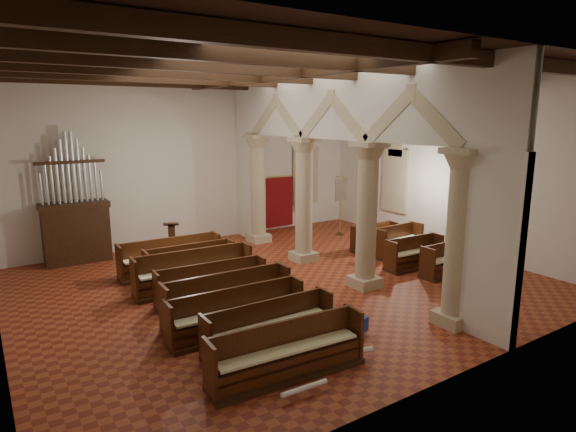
% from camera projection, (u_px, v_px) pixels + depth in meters
% --- Properties ---
extents(floor, '(14.00, 14.00, 0.00)m').
position_uv_depth(floor, '(282.00, 283.00, 13.87)').
color(floor, brown).
rests_on(floor, ground).
extents(ceiling, '(14.00, 14.00, 0.00)m').
position_uv_depth(ceiling, '(282.00, 67.00, 12.65)').
color(ceiling, black).
rests_on(ceiling, wall_back).
extents(wall_back, '(14.00, 0.02, 6.00)m').
position_uv_depth(wall_back, '(197.00, 163.00, 18.17)').
color(wall_back, silver).
rests_on(wall_back, floor).
extents(wall_front, '(14.00, 0.02, 6.00)m').
position_uv_depth(wall_front, '(468.00, 218.00, 8.35)').
color(wall_front, silver).
rests_on(wall_front, floor).
extents(wall_right, '(0.02, 12.00, 6.00)m').
position_uv_depth(wall_right, '(448.00, 166.00, 17.02)').
color(wall_right, silver).
rests_on(wall_right, floor).
extents(ceiling_beams, '(13.80, 11.80, 0.30)m').
position_uv_depth(ceiling_beams, '(282.00, 74.00, 12.69)').
color(ceiling_beams, '#361F11').
rests_on(ceiling_beams, wall_back).
extents(arcade, '(0.90, 11.90, 6.00)m').
position_uv_depth(arcade, '(334.00, 157.00, 14.11)').
color(arcade, tan).
rests_on(arcade, floor).
extents(window_right_a, '(0.03, 1.00, 2.20)m').
position_uv_depth(window_right_a, '(484.00, 194.00, 15.95)').
color(window_right_a, '#367A66').
rests_on(window_right_a, wall_right).
extents(window_right_b, '(0.03, 1.00, 2.20)m').
position_uv_depth(window_right_b, '(395.00, 181.00, 19.22)').
color(window_right_b, '#367A66').
rests_on(window_right_b, wall_right).
extents(window_back, '(1.00, 0.03, 2.20)m').
position_uv_depth(window_back, '(305.00, 175.00, 21.00)').
color(window_back, '#367A66').
rests_on(window_back, wall_back).
extents(pipe_organ, '(2.10, 0.85, 4.40)m').
position_uv_depth(pipe_organ, '(75.00, 221.00, 15.67)').
color(pipe_organ, '#361F11').
rests_on(pipe_organ, floor).
extents(lectern, '(0.62, 0.66, 1.25)m').
position_uv_depth(lectern, '(172.00, 242.00, 16.47)').
color(lectern, '#391D12').
rests_on(lectern, floor).
extents(dossal_curtain, '(1.80, 0.07, 2.17)m').
position_uv_depth(dossal_curtain, '(277.00, 202.00, 20.36)').
color(dossal_curtain, maroon).
rests_on(dossal_curtain, floor).
extents(processional_banner, '(0.56, 0.72, 2.46)m').
position_uv_depth(processional_banner, '(340.00, 215.00, 19.43)').
color(processional_banner, '#361F11').
rests_on(processional_banner, floor).
extents(hymnal_box_a, '(0.38, 0.34, 0.32)m').
position_uv_depth(hymnal_box_a, '(360.00, 324.00, 10.54)').
color(hymnal_box_a, navy).
rests_on(hymnal_box_a, floor).
extents(hymnal_box_b, '(0.45, 0.42, 0.37)m').
position_uv_depth(hymnal_box_b, '(295.00, 305.00, 11.57)').
color(hymnal_box_b, '#163098').
rests_on(hymnal_box_b, floor).
extents(hymnal_box_c, '(0.39, 0.34, 0.33)m').
position_uv_depth(hymnal_box_c, '(281.00, 282.00, 13.23)').
color(hymnal_box_c, navy).
rests_on(hymnal_box_c, floor).
extents(tube_heater_a, '(0.91, 0.14, 0.09)m').
position_uv_depth(tube_heater_a, '(304.00, 388.00, 8.24)').
color(tube_heater_a, silver).
rests_on(tube_heater_a, floor).
extents(tube_heater_b, '(1.14, 0.39, 0.11)m').
position_uv_depth(tube_heater_b, '(346.00, 353.00, 9.45)').
color(tube_heater_b, silver).
rests_on(tube_heater_b, floor).
extents(nave_pew_0, '(3.11, 0.90, 1.03)m').
position_uv_depth(nave_pew_0, '(288.00, 359.00, 8.86)').
color(nave_pew_0, '#361F11').
rests_on(nave_pew_0, floor).
extents(nave_pew_1, '(2.90, 0.70, 0.99)m').
position_uv_depth(nave_pew_1, '(270.00, 333.00, 9.96)').
color(nave_pew_1, '#361F11').
rests_on(nave_pew_1, floor).
extents(nave_pew_2, '(3.16, 0.80, 1.02)m').
position_uv_depth(nave_pew_2, '(237.00, 319.00, 10.62)').
color(nave_pew_2, '#361F11').
rests_on(nave_pew_2, floor).
extents(nave_pew_3, '(3.09, 0.86, 1.15)m').
position_uv_depth(nave_pew_3, '(228.00, 306.00, 11.25)').
color(nave_pew_3, '#361F11').
rests_on(nave_pew_3, floor).
extents(nave_pew_4, '(2.95, 0.85, 1.00)m').
position_uv_depth(nave_pew_4, '(212.00, 289.00, 12.50)').
color(nave_pew_4, '#361F11').
rests_on(nave_pew_4, floor).
extents(nave_pew_5, '(3.32, 0.92, 1.12)m').
position_uv_depth(nave_pew_5, '(194.00, 277.00, 13.31)').
color(nave_pew_5, '#361F11').
rests_on(nave_pew_5, floor).
extents(nave_pew_6, '(2.67, 0.75, 1.03)m').
position_uv_depth(nave_pew_6, '(190.00, 268.00, 14.19)').
color(nave_pew_6, '#361F11').
rests_on(nave_pew_6, floor).
extents(nave_pew_7, '(3.09, 0.82, 1.11)m').
position_uv_depth(nave_pew_7, '(171.00, 262.00, 14.64)').
color(nave_pew_7, '#361F11').
rests_on(nave_pew_7, floor).
extents(aisle_pew_0, '(1.98, 0.67, 0.98)m').
position_uv_depth(aisle_pew_0, '(449.00, 264.00, 14.58)').
color(aisle_pew_0, '#361F11').
rests_on(aisle_pew_0, floor).
extents(aisle_pew_1, '(2.06, 0.78, 1.00)m').
position_uv_depth(aisle_pew_1, '(414.00, 258.00, 15.22)').
color(aisle_pew_1, '#361F11').
rests_on(aisle_pew_1, floor).
extents(aisle_pew_2, '(1.99, 0.81, 1.05)m').
position_uv_depth(aisle_pew_2, '(398.00, 245.00, 16.61)').
color(aisle_pew_2, '#361F11').
rests_on(aisle_pew_2, floor).
extents(aisle_pew_3, '(1.82, 0.66, 0.96)m').
position_uv_depth(aisle_pew_3, '(374.00, 242.00, 17.24)').
color(aisle_pew_3, '#361F11').
rests_on(aisle_pew_3, floor).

